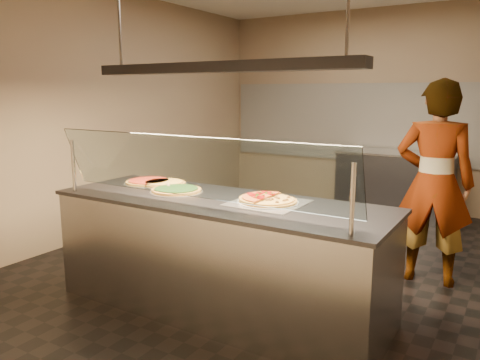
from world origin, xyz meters
The scene contains 18 objects.
ground centered at (0.00, 0.00, -0.01)m, with size 5.00×6.00×0.02m, color black.
wall_back centered at (0.00, 3.01, 1.50)m, with size 5.00×0.02×3.00m, color #927E5E.
wall_front centered at (0.00, -3.01, 1.50)m, with size 5.00×0.02×3.00m, color #927E5E.
wall_left centered at (-2.51, 0.00, 1.50)m, with size 0.02×6.00×3.00m, color #927E5E.
tile_band centered at (0.00, 2.98, 1.30)m, with size 4.90×0.02×1.20m, color silver.
serving_counter centered at (-0.09, -1.25, 0.47)m, with size 2.76×0.94×0.93m.
sneeze_guard centered at (-0.09, -1.59, 1.23)m, with size 2.52×0.18×0.54m.
perforated_tray centered at (0.31, -1.17, 0.94)m, with size 0.54×0.54×0.01m.
half_pizza_pepperoni centered at (0.21, -1.16, 0.96)m, with size 0.24×0.44×0.05m.
half_pizza_sausage centered at (0.42, -1.16, 0.96)m, with size 0.23×0.44×0.04m.
pizza_spinach centered at (-0.55, -1.20, 0.95)m, with size 0.45×0.45×0.03m.
pizza_cheese centered at (-0.84, -1.01, 0.94)m, with size 0.42×0.42×0.03m.
pizza_tomato centered at (-1.02, -1.03, 0.94)m, with size 0.45×0.45×0.03m.
pizza_spatula centered at (-0.64, -1.13, 0.96)m, with size 0.28×0.17×0.02m.
prep_table centered at (0.40, 2.55, 0.47)m, with size 1.58×0.74×0.93m.
worker centered at (1.27, 0.27, 0.94)m, with size 0.69×0.45×1.89m, color #2F2D36.
heat_lamp_housing centered at (-0.09, -1.25, 1.95)m, with size 2.30×0.18×0.08m, color #38383E.
lamp_rod_left centered at (-1.09, -1.25, 2.50)m, with size 0.02×0.02×1.01m, color #B7B7BC.
Camera 1 is at (1.95, -4.24, 1.77)m, focal length 35.00 mm.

